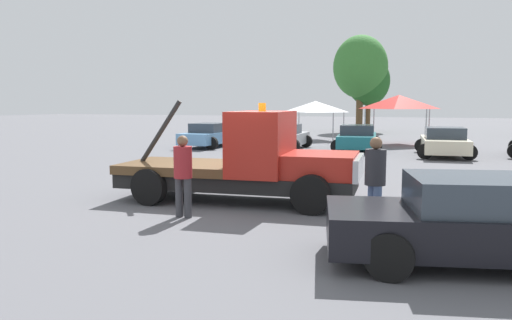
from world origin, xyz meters
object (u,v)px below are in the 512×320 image
Objects in this scene: traffic_cone at (291,167)px; tree_center at (360,67)px; tow_truck at (251,164)px; tree_left at (369,81)px; parked_car_teal at (357,138)px; canopy_tent_white at (315,107)px; canopy_tent_red at (399,102)px; foreground_car at (498,223)px; person_at_hood at (183,170)px; person_near_truck at (375,176)px; parked_car_cream at (444,142)px; parked_car_skyblue at (211,135)px; parked_car_silver at (283,137)px.

tree_center is at bearing 95.27° from traffic_cone.
tow_truck is 32.54m from tree_left.
parked_car_teal is 9.65m from traffic_cone.
canopy_tent_red reaches higher than canopy_tent_white.
foreground_car is at bearing -54.02° from traffic_cone.
canopy_tent_white is 0.96× the size of canopy_tent_red.
tree_left is (-2.40, 32.28, 3.36)m from tow_truck.
parked_car_teal is at bearing -58.77° from canopy_tent_white.
person_at_hood is at bearing -86.10° from tree_center.
person_at_hood is at bearing -114.74° from tow_truck.
person_at_hood is at bearing 150.24° from person_near_truck.
parked_car_teal is at bearing 64.77° from person_near_truck.
tree_center reaches higher than foreground_car.
canopy_tent_white reaches higher than parked_car_cream.
parked_car_cream is 11.50m from canopy_tent_white.
parked_car_skyblue is at bearing 114.37° from tow_truck.
person_near_truck is at bearing -32.93° from tow_truck.
canopy_tent_red is 0.42× the size of tree_center.
parked_car_cream is at bearing -68.70° from tree_center.
canopy_tent_white is (-9.32, 24.26, 1.56)m from foreground_car.
tree_center reaches higher than parked_car_skyblue.
parked_car_teal is (3.76, 0.78, -0.00)m from parked_car_silver.
person_at_hood is (-0.71, -2.10, 0.06)m from tow_truck.
parked_car_silver is 7.98m from parked_car_cream.
parked_car_teal is 7.93m from canopy_tent_white.
parked_car_cream is (12.23, -0.42, 0.00)m from parked_car_skyblue.
parked_car_teal is at bearing -106.72° from canopy_tent_red.
canopy_tent_white reaches higher than person_at_hood.
parked_car_cream is at bearing -66.41° from canopy_tent_red.
person_at_hood is 16.11m from parked_car_cream.
tree_center is at bearing 15.26° from parked_car_cream.
traffic_cone is (2.47, -26.82, -5.21)m from tree_center.
foreground_car is at bearing -68.97° from canopy_tent_white.
tree_left reaches higher than canopy_tent_red.
parked_car_cream is 1.40× the size of canopy_tent_red.
parked_car_skyblue is 12.24m from parked_car_cream.
tree_center is at bearing -15.23° from parked_car_skyblue.
traffic_cone is (7.52, -8.82, -0.39)m from parked_car_skyblue.
canopy_tent_red reaches higher than parked_car_teal.
person_at_hood is 34.13m from tree_center.
canopy_tent_white is at bearing -98.50° from tree_left.
tow_truck is 1.12× the size of foreground_car.
foreground_car is at bearing -37.00° from tow_truck.
parked_car_skyblue is at bearing -148.69° from canopy_tent_red.
person_near_truck is 0.28× the size of tree_left.
tree_center is (-6.23, 33.28, 4.43)m from person_near_truck.
parked_car_silver is (-9.06, 16.83, -0.00)m from foreground_car.
person_near_truck reaches higher than person_at_hood.
parked_car_teal is (0.67, 16.57, -0.36)m from person_at_hood.
person_near_truck reaches higher than parked_car_skyblue.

